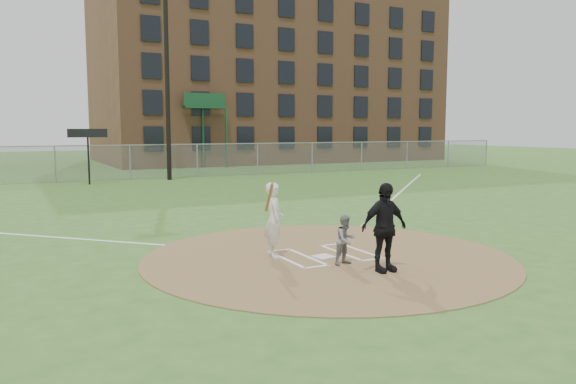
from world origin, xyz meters
name	(u,v)px	position (x,y,z in m)	size (l,w,h in m)	color
ground	(328,257)	(0.00, 0.00, 0.00)	(140.00, 140.00, 0.00)	#356322
dirt_circle	(328,257)	(0.00, 0.00, 0.01)	(8.40, 8.40, 0.02)	olive
home_plate	(324,257)	(-0.14, -0.06, 0.03)	(0.43, 0.43, 0.03)	silver
foul_line_first	(397,195)	(9.00, 9.00, 0.01)	(0.10, 24.00, 0.01)	white
catcher	(346,240)	(-0.05, -0.83, 0.56)	(0.52, 0.41, 1.07)	gray
umpire	(384,227)	(0.31, -1.69, 0.93)	(1.07, 0.45, 1.82)	black
batters_boxes	(324,255)	(0.00, 0.15, 0.03)	(2.08, 1.88, 0.01)	white
batter_at_plate	(274,220)	(-1.13, 0.50, 0.88)	(0.67, 1.05, 1.78)	white
outfield_fence	(130,162)	(0.00, 22.00, 1.02)	(56.08, 0.08, 2.03)	slate
brick_warehouse	(266,80)	(16.00, 37.96, 7.50)	(30.00, 17.17, 15.00)	#905D3E
light_pole	(167,63)	(2.00, 21.00, 6.61)	(1.20, 0.30, 12.22)	black
scoreboard_sign	(88,139)	(-2.50, 20.20, 2.39)	(2.00, 0.10, 2.93)	black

